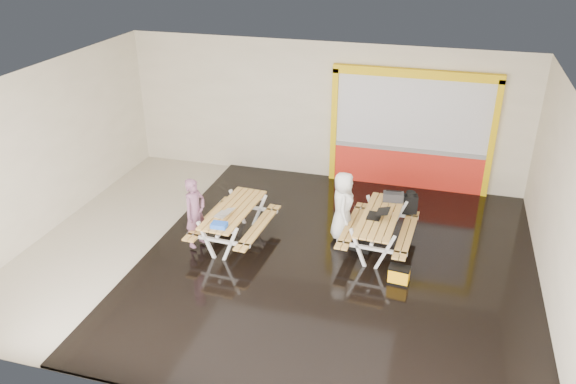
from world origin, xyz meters
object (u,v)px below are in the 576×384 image
(laptop_left, at_px, (224,213))
(dark_case, at_px, (361,245))
(picnic_table_left, at_px, (234,217))
(backpack, at_px, (410,203))
(person_left, at_px, (195,213))
(toolbox, at_px, (393,197))
(fluke_bag, at_px, (399,275))
(blue_pouch, at_px, (219,225))
(person_right, at_px, (343,206))
(laptop_right, at_px, (377,214))
(picnic_table_right, at_px, (380,223))

(laptop_left, xyz_separation_m, dark_case, (2.66, 0.71, -0.71))
(picnic_table_left, height_order, backpack, backpack)
(laptop_left, distance_m, backpack, 3.89)
(person_left, bearing_deg, dark_case, -57.65)
(toolbox, bearing_deg, backpack, 23.21)
(laptop_left, distance_m, toolbox, 3.52)
(picnic_table_left, xyz_separation_m, laptop_left, (-0.07, -0.32, 0.23))
(laptop_left, height_order, fluke_bag, laptop_left)
(person_left, xyz_separation_m, blue_pouch, (0.66, -0.36, 0.01))
(picnic_table_left, bearing_deg, fluke_bag, -9.93)
(backpack, bearing_deg, blue_pouch, -147.58)
(person_right, distance_m, toolbox, 1.11)
(dark_case, bearing_deg, toolbox, 59.83)
(person_left, xyz_separation_m, backpack, (4.07, 1.81, -0.11))
(picnic_table_left, relative_size, laptop_left, 5.23)
(picnic_table_left, relative_size, person_right, 1.41)
(person_left, distance_m, dark_case, 3.41)
(toolbox, distance_m, backpack, 0.41)
(toolbox, distance_m, dark_case, 1.24)
(fluke_bag, bearing_deg, person_right, 136.06)
(laptop_right, bearing_deg, fluke_bag, -60.96)
(person_left, relative_size, backpack, 2.83)
(laptop_right, bearing_deg, picnic_table_right, 58.61)
(picnic_table_left, bearing_deg, laptop_left, -102.20)
(picnic_table_left, height_order, dark_case, picnic_table_left)
(blue_pouch, relative_size, dark_case, 0.72)
(person_left, distance_m, person_right, 2.99)
(blue_pouch, bearing_deg, backpack, 32.42)
(picnic_table_left, height_order, blue_pouch, blue_pouch)
(picnic_table_right, relative_size, toolbox, 4.71)
(laptop_left, bearing_deg, picnic_table_right, 15.93)
(laptop_right, height_order, toolbox, toolbox)
(person_right, distance_m, fluke_bag, 1.93)
(picnic_table_right, height_order, person_left, person_left)
(toolbox, bearing_deg, fluke_bag, -78.81)
(picnic_table_right, relative_size, dark_case, 5.05)
(person_left, relative_size, laptop_right, 3.33)
(laptop_left, relative_size, dark_case, 0.96)
(laptop_right, height_order, backpack, backpack)
(picnic_table_right, relative_size, person_right, 1.42)
(person_left, bearing_deg, picnic_table_right, -56.75)
(laptop_left, height_order, blue_pouch, laptop_left)
(backpack, bearing_deg, picnic_table_left, -158.04)
(person_left, bearing_deg, person_right, -50.30)
(fluke_bag, bearing_deg, blue_pouch, -176.95)
(laptop_right, distance_m, dark_case, 0.78)
(person_right, xyz_separation_m, dark_case, (0.46, -0.28, -0.70))
(person_left, height_order, laptop_right, person_left)
(laptop_left, relative_size, backpack, 0.76)
(person_right, bearing_deg, backpack, -70.77)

